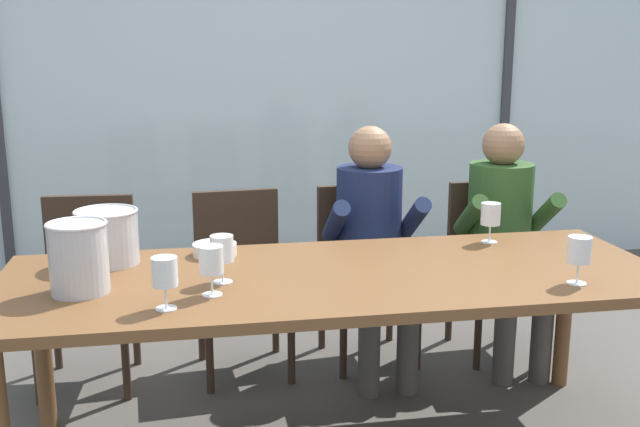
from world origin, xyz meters
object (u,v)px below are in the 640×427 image
(ice_bucket_secondary, at_px, (107,236))
(wine_glass_center_pour, at_px, (579,252))
(chair_right_of_center, at_px, (493,254))
(tasting_bowl, at_px, (215,249))
(chair_near_curtain, at_px, (88,276))
(chair_center, at_px, (363,259))
(person_olive_shirt, at_px, (504,228))
(wine_glass_near_bucket, at_px, (491,215))
(ice_bucket_primary, at_px, (79,257))
(wine_glass_by_right_taster, at_px, (211,262))
(wine_glass_by_left_taster, at_px, (222,251))
(dining_table, at_px, (336,289))
(person_navy_polo, at_px, (373,234))
(wine_glass_spare_empty, at_px, (165,274))
(chair_left_of_center, at_px, (240,267))

(ice_bucket_secondary, distance_m, wine_glass_center_pour, 1.77)
(chair_right_of_center, bearing_deg, tasting_bowl, -160.60)
(chair_near_curtain, xyz_separation_m, ice_bucket_secondary, (0.16, -0.57, 0.33))
(chair_center, distance_m, chair_right_of_center, 0.69)
(person_olive_shirt, relative_size, wine_glass_near_bucket, 6.80)
(ice_bucket_primary, relative_size, wine_glass_by_right_taster, 1.43)
(person_olive_shirt, bearing_deg, chair_near_curtain, -179.35)
(tasting_bowl, distance_m, wine_glass_by_left_taster, 0.37)
(dining_table, xyz_separation_m, tasting_bowl, (-0.44, 0.32, 0.09))
(person_navy_polo, bearing_deg, tasting_bowl, -151.61)
(wine_glass_near_bucket, bearing_deg, chair_near_curtain, 163.02)
(ice_bucket_secondary, xyz_separation_m, tasting_bowl, (0.41, 0.04, -0.09))
(dining_table, distance_m, chair_right_of_center, 1.34)
(tasting_bowl, xyz_separation_m, wine_glass_spare_empty, (-0.18, -0.60, 0.09))
(chair_left_of_center, bearing_deg, wine_glass_by_left_taster, -102.14)
(person_navy_polo, height_order, ice_bucket_primary, person_navy_polo)
(wine_glass_by_left_taster, bearing_deg, dining_table, 5.42)
(ice_bucket_secondary, relative_size, tasting_bowl, 1.38)
(chair_near_curtain, bearing_deg, person_olive_shirt, -0.30)
(chair_near_curtain, height_order, ice_bucket_secondary, ice_bucket_secondary)
(chair_center, bearing_deg, wine_glass_by_left_taster, -133.88)
(person_navy_polo, height_order, wine_glass_center_pour, person_navy_polo)
(chair_near_curtain, relative_size, chair_right_of_center, 1.00)
(wine_glass_by_right_taster, bearing_deg, tasting_bowl, 86.77)
(chair_center, bearing_deg, ice_bucket_primary, -147.50)
(chair_right_of_center, xyz_separation_m, wine_glass_spare_empty, (-1.63, -1.15, 0.34))
(ice_bucket_primary, relative_size, tasting_bowl, 1.40)
(dining_table, height_order, ice_bucket_primary, ice_bucket_primary)
(ice_bucket_primary, bearing_deg, person_navy_polo, 32.63)
(tasting_bowl, bearing_deg, ice_bucket_secondary, -174.40)
(ice_bucket_primary, xyz_separation_m, wine_glass_near_bucket, (1.66, 0.38, -0.01))
(chair_center, xyz_separation_m, ice_bucket_primary, (-1.23, -0.96, 0.35))
(wine_glass_by_left_taster, relative_size, wine_glass_spare_empty, 1.00)
(ice_bucket_secondary, bearing_deg, wine_glass_center_pour, -18.45)
(person_navy_polo, distance_m, tasting_bowl, 0.87)
(chair_left_of_center, relative_size, person_olive_shirt, 0.73)
(tasting_bowl, bearing_deg, wine_glass_by_left_taster, -87.64)
(chair_right_of_center, distance_m, wine_glass_center_pour, 1.21)
(chair_near_curtain, height_order, wine_glass_center_pour, wine_glass_center_pour)
(chair_center, height_order, wine_glass_by_left_taster, wine_glass_by_left_taster)
(person_olive_shirt, height_order, tasting_bowl, person_olive_shirt)
(tasting_bowl, bearing_deg, chair_center, 37.12)
(chair_center, relative_size, wine_glass_center_pour, 4.96)
(chair_left_of_center, relative_size, chair_right_of_center, 1.00)
(wine_glass_center_pour, bearing_deg, tasting_bowl, 154.59)
(chair_center, bearing_deg, person_navy_polo, -92.95)
(chair_left_of_center, distance_m, person_navy_polo, 0.67)
(tasting_bowl, height_order, wine_glass_near_bucket, wine_glass_near_bucket)
(wine_glass_by_left_taster, distance_m, wine_glass_spare_empty, 0.31)
(chair_left_of_center, height_order, chair_right_of_center, same)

